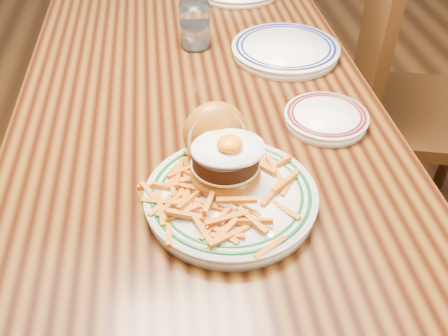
{
  "coord_description": "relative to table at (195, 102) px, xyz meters",
  "views": [
    {
      "loc": [
        -0.07,
        -1.13,
        1.4
      ],
      "look_at": [
        0.02,
        -0.49,
        0.85
      ],
      "focal_mm": 40.0,
      "sensor_mm": 36.0,
      "label": 1
    }
  ],
  "objects": [
    {
      "name": "floor",
      "position": [
        0.0,
        0.0,
        -0.66
      ],
      "size": [
        6.0,
        6.0,
        0.0
      ],
      "primitive_type": "plane",
      "color": "black",
      "rests_on": "ground"
    },
    {
      "name": "table",
      "position": [
        0.0,
        0.0,
        0.0
      ],
      "size": [
        0.85,
        1.6,
        0.75
      ],
      "color": "black",
      "rests_on": "floor"
    },
    {
      "name": "chair_right",
      "position": [
        0.68,
        0.15,
        -0.13
      ],
      "size": [
        0.57,
        0.57,
        0.99
      ],
      "rotation": [
        0.0,
        0.0,
        2.86
      ],
      "color": "#381E0B",
      "rests_on": "floor"
    },
    {
      "name": "main_plate",
      "position": [
        0.03,
        -0.47,
        0.13
      ],
      "size": [
        0.31,
        0.33,
        0.15
      ],
      "rotation": [
        0.0,
        0.0,
        0.13
      ],
      "color": "white",
      "rests_on": "table"
    },
    {
      "name": "side_plate",
      "position": [
        0.27,
        -0.26,
        0.1
      ],
      "size": [
        0.18,
        0.18,
        0.03
      ],
      "rotation": [
        0.0,
        0.0,
        0.06
      ],
      "color": "white",
      "rests_on": "table"
    },
    {
      "name": "rear_plate",
      "position": [
        0.25,
        0.06,
        0.11
      ],
      "size": [
        0.29,
        0.29,
        0.03
      ],
      "rotation": [
        0.0,
        0.0,
        -0.4
      ],
      "color": "white",
      "rests_on": "table"
    },
    {
      "name": "water_glass",
      "position": [
        0.02,
        0.14,
        0.14
      ],
      "size": [
        0.08,
        0.08,
        0.12
      ],
      "color": "white",
      "rests_on": "table"
    }
  ]
}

